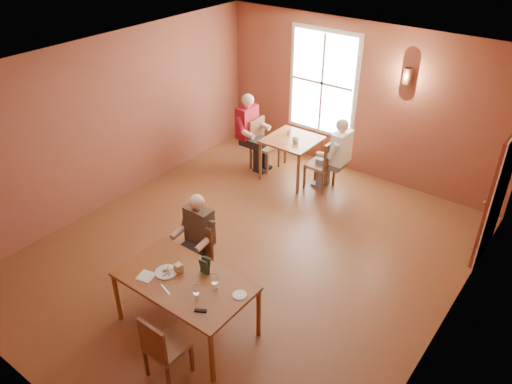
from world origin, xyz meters
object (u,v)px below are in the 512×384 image
Objects in this scene: main_table at (186,304)px; chair_diner_main at (192,259)px; chair_empty at (167,346)px; chair_diner_white at (320,163)px; chair_diner_maroon at (265,145)px; diner_white at (322,155)px; diner_main at (190,250)px; diner_maroon at (264,134)px; second_table at (292,158)px.

chair_diner_main is (-0.50, 0.65, 0.08)m from main_table.
chair_diner_white is at bearing 100.79° from chair_empty.
chair_diner_maroon is (-1.30, 3.53, 0.04)m from chair_diner_main.
chair_diner_main is 3.54m from diner_white.
chair_diner_main reaches higher than chair_empty.
diner_main is 0.94× the size of diner_white.
diner_maroon is (-1.36, 0.00, 0.04)m from diner_white.
diner_main is 3.63m from second_table.
diner_main reaches higher than chair_diner_white.
chair_empty is 0.62× the size of diner_maroon.
chair_empty is (0.34, -0.68, 0.06)m from main_table.
second_table is (-1.49, 4.86, -0.05)m from chair_empty.
diner_main is 0.89× the size of diner_maroon.
main_table is at bearing 23.60° from diner_maroon.
chair_empty is 4.93m from chair_diner_white.
chair_diner_main is at bearing 179.95° from chair_diner_white.
diner_main is 3.57m from chair_diner_white.
chair_diner_maroon is 0.69× the size of diner_maroon.
second_table is 0.93× the size of chair_diner_white.
diner_main is (-0.50, 0.62, 0.26)m from main_table.
main_table is 4.58m from diner_maroon.
diner_white reaches higher than main_table.
diner_white is (-0.47, 4.18, 0.31)m from main_table.
chair_diner_white reaches higher than main_table.
chair_diner_white is (0.00, 3.56, -0.15)m from diner_main.
second_table is at bearing 90.00° from diner_white.
chair_diner_maroon reaches higher than chair_diner_white.
main_table is 4.21m from chair_diner_white.
second_table reaches higher than main_table.
chair_diner_main is at bearing -90.00° from diner_main.
diner_main is at bearing 124.04° from chair_empty.
chair_diner_white is (0.00, 3.53, 0.03)m from chair_diner_main.
chair_empty is at bearing 123.06° from diner_main.
main_table is 1.66× the size of chair_diner_maroon.
chair_empty is at bearing -63.05° from main_table.
chair_empty is 5.31m from chair_diner_maroon.
chair_empty is 0.66× the size of diner_white.
diner_main is 3.79m from chair_diner_maroon.
chair_empty is 0.90× the size of chair_diner_maroon.
diner_main reaches higher than main_table.
diner_maroon is at bearing -90.00° from chair_diner_maroon.
diner_maroon reaches higher than chair_diner_white.
diner_white is at bearing 90.00° from diner_maroon.
chair_diner_maroon is at bearing 114.75° from chair_empty.
diner_maroon reaches higher than chair_empty.
chair_empty is 0.98× the size of second_table.
chair_diner_main is 3.76m from chair_diner_maroon.
chair_diner_maroon is at bearing -69.84° from chair_diner_main.
chair_empty is 0.91× the size of chair_diner_white.
second_table is (-1.15, 4.18, 0.02)m from main_table.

